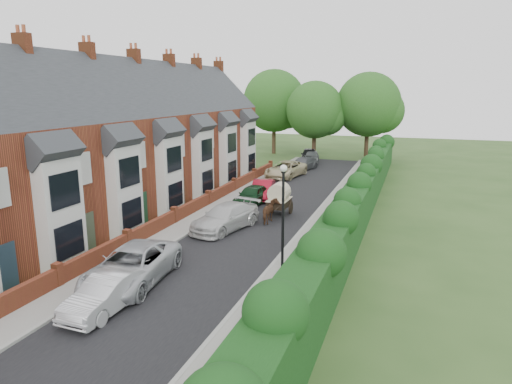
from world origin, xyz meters
TOP-DOWN VIEW (x-y plane):
  - ground at (0.00, 0.00)m, footprint 140.00×140.00m
  - road at (-0.50, 11.00)m, footprint 6.00×58.00m
  - pavement_hedge_side at (3.60, 11.00)m, footprint 2.20×58.00m
  - pavement_house_side at (-4.35, 11.00)m, footprint 1.70×58.00m
  - kerb_hedge_side at (2.55, 11.00)m, footprint 0.18×58.00m
  - kerb_house_side at (-3.55, 11.00)m, footprint 0.18×58.00m
  - hedge at (5.40, 11.00)m, footprint 2.10×58.00m
  - terrace_row at (-10.87, 9.98)m, footprint 9.05×40.50m
  - garden_wall_row at (-5.35, 10.00)m, footprint 0.35×40.35m
  - lamppost at (3.40, 4.00)m, footprint 0.32×0.32m
  - tree_far_left at (-2.65, 40.08)m, footprint 7.14×6.80m
  - tree_far_right at (3.39, 42.08)m, footprint 7.98×7.60m
  - tree_far_back at (-8.59, 43.08)m, footprint 8.40×8.00m
  - car_silver_a at (-2.10, -0.96)m, footprint 1.55×4.18m
  - car_silver_b at (-2.62, 1.40)m, footprint 3.26×6.00m
  - car_white at (-1.87, 9.97)m, footprint 3.32×5.58m
  - car_green at (-2.39, 16.20)m, footprint 2.00×4.31m
  - car_red at (-2.32, 18.36)m, footprint 2.25×4.49m
  - car_beige at (-3.00, 27.40)m, footprint 3.38×5.84m
  - car_grey at (-2.40, 31.86)m, footprint 2.88×4.78m
  - car_black at (-3.00, 37.50)m, footprint 2.70×4.88m
  - horse at (0.27, 12.19)m, footprint 0.87×1.79m
  - horse_cart at (0.27, 14.09)m, footprint 1.39×3.07m
  - car_extra_far at (-2.56, 36.78)m, footprint 2.33×4.38m

SIDE VIEW (x-z plane):
  - ground at x=0.00m, z-range 0.00..0.00m
  - road at x=-0.50m, z-range 0.00..0.02m
  - pavement_hedge_side at x=3.60m, z-range 0.00..0.12m
  - pavement_house_side at x=-4.35m, z-range 0.00..0.12m
  - kerb_hedge_side at x=2.55m, z-range 0.00..0.13m
  - kerb_house_side at x=-3.55m, z-range 0.00..0.13m
  - garden_wall_row at x=-5.35m, z-range -0.09..1.01m
  - car_grey at x=-2.40m, z-range 0.00..1.30m
  - car_silver_a at x=-2.10m, z-range 0.00..1.37m
  - car_red at x=-2.32m, z-range 0.00..1.41m
  - car_extra_far at x=-2.56m, z-range 0.00..1.42m
  - car_green at x=-2.39m, z-range 0.00..1.43m
  - horse at x=0.27m, z-range 0.00..1.48m
  - car_white at x=-1.87m, z-range 0.00..1.52m
  - car_beige at x=-3.00m, z-range 0.00..1.53m
  - car_black at x=-3.00m, z-range 0.00..1.57m
  - car_silver_b at x=-2.62m, z-range 0.00..1.60m
  - horse_cart at x=0.27m, z-range 0.16..2.37m
  - hedge at x=5.40m, z-range 0.18..3.03m
  - lamppost at x=3.40m, z-range 0.72..5.88m
  - terrace_row at x=-10.87m, z-range -1.28..10.22m
  - tree_far_left at x=-2.65m, z-range 1.07..10.36m
  - tree_far_right at x=3.39m, z-range 1.16..11.47m
  - tree_far_back at x=-8.59m, z-range 1.21..12.03m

